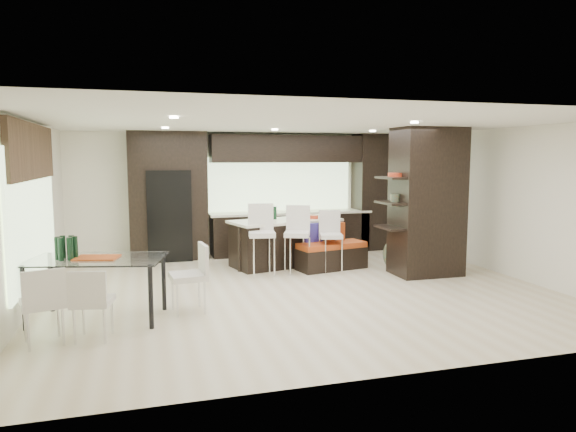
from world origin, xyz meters
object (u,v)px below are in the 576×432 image
object	(u,v)px
kitchen_island	(286,242)
bench	(332,256)
stool_mid	(297,246)
chair_near	(93,306)
stool_left	(262,247)
stool_right	(331,247)
chair_end	(188,281)
dining_table	(98,289)
floor_vase	(395,239)
chair_far	(43,309)

from	to	relation	value
kitchen_island	bench	world-z (taller)	kitchen_island
stool_mid	chair_near	bearing A→B (deg)	-119.28
stool_left	stool_right	xyz separation A→B (m)	(1.36, 0.03, -0.07)
chair_end	chair_near	bearing A→B (deg)	118.05
stool_right	dining_table	distance (m)	4.48
floor_vase	stool_mid	bearing A→B (deg)	172.97
stool_left	floor_vase	world-z (taller)	floor_vase
stool_mid	floor_vase	size ratio (longest dim) A/B	0.86
dining_table	stool_left	bearing A→B (deg)	49.08
stool_mid	chair_far	distance (m)	4.75
stool_right	bench	distance (m)	0.25
stool_mid	floor_vase	world-z (taller)	floor_vase
chair_far	kitchen_island	bearing A→B (deg)	25.97
bench	stool_left	bearing A→B (deg)	174.99
stool_left	chair_far	world-z (taller)	stool_left
floor_vase	chair_near	bearing A→B (deg)	-154.83
stool_right	chair_near	bearing A→B (deg)	-133.36
bench	stool_right	bearing A→B (deg)	-129.69
stool_left	dining_table	distance (m)	3.29
kitchen_island	floor_vase	size ratio (longest dim) A/B	1.85
stool_left	stool_right	world-z (taller)	stool_left
chair_end	dining_table	bearing A→B (deg)	84.56
stool_mid	bench	xyz separation A→B (m)	(0.75, 0.15, -0.25)
stool_right	floor_vase	distance (m)	1.25
floor_vase	kitchen_island	bearing A→B (deg)	151.35
chair_far	stool_right	bearing A→B (deg)	14.80
stool_right	stool_mid	bearing A→B (deg)	-165.63
kitchen_island	chair_far	world-z (taller)	kitchen_island
bench	chair_end	bearing A→B (deg)	-156.20
stool_left	chair_end	distance (m)	2.43
stool_mid	stool_right	xyz separation A→B (m)	(0.68, 0.02, -0.05)
chair_near	bench	bearing A→B (deg)	45.76
chair_near	chair_far	world-z (taller)	chair_far
stool_left	dining_table	xyz separation A→B (m)	(-2.68, -1.91, -0.11)
bench	dining_table	xyz separation A→B (m)	(-4.11, -2.07, 0.16)
stool_right	stool_left	bearing A→B (deg)	-166.12
stool_mid	dining_table	xyz separation A→B (m)	(-3.36, -1.92, -0.09)
floor_vase	chair_far	size ratio (longest dim) A/B	1.41
dining_table	chair_end	bearing A→B (deg)	13.66
stool_right	chair_far	world-z (taller)	stool_right
chair_near	chair_far	bearing A→B (deg)	-167.73
bench	chair_far	world-z (taller)	chair_far
chair_far	dining_table	bearing A→B (deg)	39.77
stool_right	bench	size ratio (longest dim) A/B	0.68
chair_near	chair_far	xyz separation A→B (m)	(-0.54, -0.01, 0.02)
floor_vase	chair_end	distance (m)	4.40
chair_far	chair_end	distance (m)	1.90
chair_end	chair_far	bearing A→B (deg)	109.33
chair_end	floor_vase	bearing A→B (deg)	-72.95
stool_mid	chair_end	size ratio (longest dim) A/B	1.15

